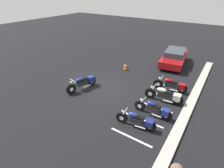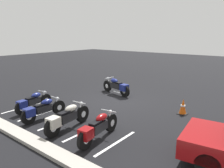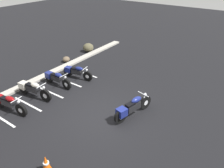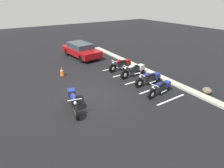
% 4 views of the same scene
% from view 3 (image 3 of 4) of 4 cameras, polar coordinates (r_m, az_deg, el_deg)
% --- Properties ---
extents(ground, '(60.00, 60.00, 0.00)m').
position_cam_3_polar(ground, '(10.27, -2.08, -8.08)').
color(ground, black).
extents(motorcycle_navy_featured, '(2.27, 0.87, 0.91)m').
position_cam_3_polar(motorcycle_navy_featured, '(9.95, 5.19, -6.12)').
color(motorcycle_navy_featured, black).
rests_on(motorcycle_navy_featured, ground).
extents(parked_bike_0, '(0.67, 2.17, 0.86)m').
position_cam_3_polar(parked_bike_0, '(11.40, -25.63, -4.38)').
color(parked_bike_0, black).
rests_on(parked_bike_0, ground).
extents(parked_bike_1, '(0.67, 2.26, 0.89)m').
position_cam_3_polar(parked_bike_1, '(12.06, -20.12, -1.18)').
color(parked_bike_1, black).
rests_on(parked_bike_1, ground).
extents(parked_bike_2, '(0.59, 2.09, 0.82)m').
position_cam_3_polar(parked_bike_2, '(12.85, -14.42, 1.51)').
color(parked_bike_2, black).
rests_on(parked_bike_2, ground).
extents(parked_bike_3, '(0.66, 2.03, 0.80)m').
position_cam_3_polar(parked_bike_3, '(13.38, -9.37, 3.19)').
color(parked_bike_3, black).
rests_on(parked_bike_3, ground).
extents(concrete_curb, '(18.00, 0.50, 0.12)m').
position_cam_3_polar(concrete_curb, '(13.66, -20.33, 0.48)').
color(concrete_curb, '#A8A399').
rests_on(concrete_curb, ground).
extents(landscape_rock_0, '(0.54, 0.51, 0.40)m').
position_cam_3_polar(landscape_rock_0, '(15.88, -11.88, 6.33)').
color(landscape_rock_0, brown).
rests_on(landscape_rock_0, ground).
extents(landscape_rock_1, '(1.12, 1.10, 0.67)m').
position_cam_3_polar(landscape_rock_1, '(17.51, -6.22, 9.45)').
color(landscape_rock_1, brown).
rests_on(landscape_rock_1, ground).
extents(traffic_cone, '(0.40, 0.40, 0.70)m').
position_cam_3_polar(traffic_cone, '(8.06, -16.79, -19.40)').
color(traffic_cone, black).
rests_on(traffic_cone, ground).
extents(stall_line_0, '(0.10, 2.10, 0.00)m').
position_cam_3_polar(stall_line_0, '(11.24, -26.95, -8.03)').
color(stall_line_0, white).
rests_on(stall_line_0, ground).
extents(stall_line_1, '(0.10, 2.10, 0.00)m').
position_cam_3_polar(stall_line_1, '(11.77, -21.16, -4.90)').
color(stall_line_1, white).
rests_on(stall_line_1, ground).
extents(stall_line_2, '(0.10, 2.10, 0.00)m').
position_cam_3_polar(stall_line_2, '(12.43, -15.96, -2.02)').
color(stall_line_2, white).
rests_on(stall_line_2, ground).
extents(stall_line_3, '(0.10, 2.10, 0.00)m').
position_cam_3_polar(stall_line_3, '(13.21, -11.36, 0.56)').
color(stall_line_3, white).
rests_on(stall_line_3, ground).
extents(stall_line_4, '(0.10, 2.10, 0.00)m').
position_cam_3_polar(stall_line_4, '(14.10, -7.29, 2.83)').
color(stall_line_4, white).
rests_on(stall_line_4, ground).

